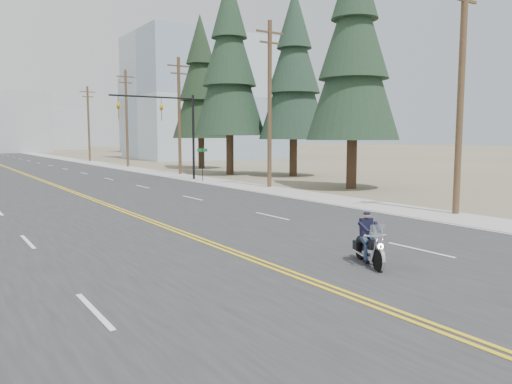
{
  "coord_description": "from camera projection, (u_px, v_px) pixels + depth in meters",
  "views": [
    {
      "loc": [
        -7.6,
        -5.91,
        3.5
      ],
      "look_at": [
        1.92,
        8.6,
        1.6
      ],
      "focal_mm": 35.0,
      "sensor_mm": 36.0,
      "label": 1
    }
  ],
  "objects": [
    {
      "name": "ground_plane",
      "position": [
        420.0,
        323.0,
        9.44
      ],
      "size": [
        400.0,
        400.0,
        0.0
      ],
      "primitive_type": "plane",
      "color": "#776D56",
      "rests_on": "ground"
    },
    {
      "name": "sidewalk_right",
      "position": [
        83.0,
        161.0,
        73.9
      ],
      "size": [
        3.0,
        200.0,
        0.01
      ],
      "primitive_type": "cube",
      "color": "#A5A5A0",
      "rests_on": "ground"
    },
    {
      "name": "traffic_mast_right",
      "position": [
        171.0,
        120.0,
        40.4
      ],
      "size": [
        7.1,
        0.26,
        7.0
      ],
      "color": "black",
      "rests_on": "ground"
    },
    {
      "name": "street_sign",
      "position": [
        202.0,
        159.0,
        40.07
      ],
      "size": [
        0.9,
        0.06,
        2.62
      ],
      "color": "black",
      "rests_on": "ground"
    },
    {
      "name": "utility_pole_a",
      "position": [
        461.0,
        87.0,
        22.28
      ],
      "size": [
        2.2,
        0.3,
        11.0
      ],
      "color": "brown",
      "rests_on": "ground"
    },
    {
      "name": "utility_pole_b",
      "position": [
        270.0,
        102.0,
        34.72
      ],
      "size": [
        2.2,
        0.3,
        11.5
      ],
      "color": "brown",
      "rests_on": "ground"
    },
    {
      "name": "utility_pole_c",
      "position": [
        179.0,
        114.0,
        47.22
      ],
      "size": [
        2.2,
        0.3,
        11.0
      ],
      "color": "brown",
      "rests_on": "ground"
    },
    {
      "name": "utility_pole_d",
      "position": [
        127.0,
        117.0,
        59.66
      ],
      "size": [
        2.2,
        0.3,
        11.5
      ],
      "color": "brown",
      "rests_on": "ground"
    },
    {
      "name": "utility_pole_e",
      "position": [
        89.0,
        122.0,
        73.82
      ],
      "size": [
        2.2,
        0.3,
        11.0
      ],
      "color": "brown",
      "rests_on": "ground"
    },
    {
      "name": "glass_building",
      "position": [
        206.0,
        99.0,
        83.99
      ],
      "size": [
        24.0,
        16.0,
        20.0
      ],
      "primitive_type": "cube",
      "color": "#9EB5CC",
      "rests_on": "ground"
    },
    {
      "name": "haze_bldg_b",
      "position": [
        6.0,
        123.0,
        116.95
      ],
      "size": [
        18.0,
        14.0,
        14.0
      ],
      "primitive_type": "cube",
      "color": "#ADB2B7",
      "rests_on": "ground"
    },
    {
      "name": "haze_bldg_c",
      "position": [
        159.0,
        115.0,
        121.71
      ],
      "size": [
        16.0,
        12.0,
        18.0
      ],
      "primitive_type": "cube",
      "color": "#B7BCC6",
      "rests_on": "ground"
    },
    {
      "name": "haze_bldg_e",
      "position": [
        59.0,
        129.0,
        147.11
      ],
      "size": [
        14.0,
        14.0,
        12.0
      ],
      "primitive_type": "cube",
      "color": "#B7BCC6",
      "rests_on": "ground"
    },
    {
      "name": "motorcyclist",
      "position": [
        370.0,
        239.0,
        13.65
      ],
      "size": [
        1.51,
        2.03,
        1.46
      ],
      "primitive_type": null,
      "rotation": [
        0.0,
        0.0,
        2.71
      ],
      "color": "black",
      "rests_on": "ground"
    },
    {
      "name": "conifer_near",
      "position": [
        354.0,
        47.0,
        33.42
      ],
      "size": [
        6.3,
        6.3,
        16.68
      ],
      "rotation": [
        0.0,
        0.0,
        -0.31
      ],
      "color": "#382619",
      "rests_on": "ground"
    },
    {
      "name": "conifer_mid",
      "position": [
        294.0,
        69.0,
        44.62
      ],
      "size": [
        6.29,
        6.29,
        16.77
      ],
      "rotation": [
        0.0,
        0.0,
        0.07
      ],
      "color": "#382619",
      "rests_on": "ground"
    },
    {
      "name": "conifer_tall",
      "position": [
        229.0,
        60.0,
        46.36
      ],
      "size": [
        6.71,
        6.71,
        18.63
      ],
      "rotation": [
        0.0,
        0.0,
        0.3
      ],
      "color": "#382619",
      "rests_on": "ground"
    },
    {
      "name": "conifer_far",
      "position": [
        201.0,
        81.0,
        56.11
      ],
      "size": [
        6.42,
        6.42,
        17.21
      ],
      "rotation": [
        0.0,
        0.0,
        -0.09
      ],
      "color": "#382619",
      "rests_on": "ground"
    }
  ]
}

